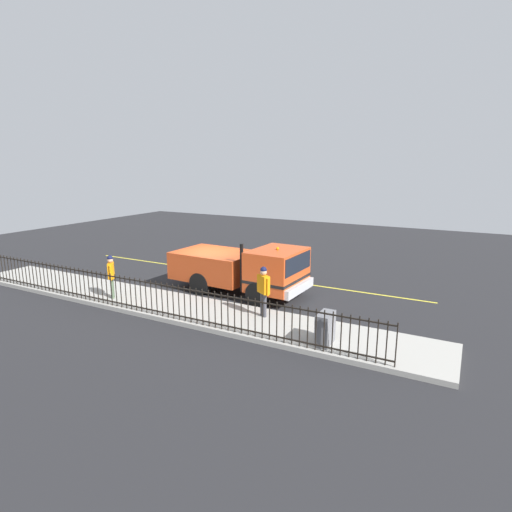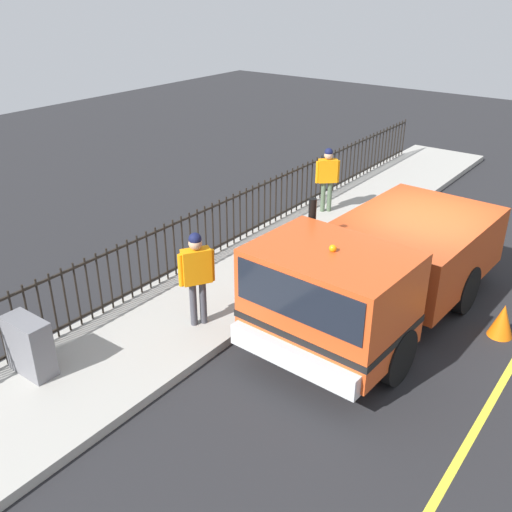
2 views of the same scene
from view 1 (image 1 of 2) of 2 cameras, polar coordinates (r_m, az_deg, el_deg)
name	(u,v)px [view 1 (image 1 of 2)]	position (r m, az deg, el deg)	size (l,w,h in m)	color
ground_plane	(211,286)	(18.89, -6.27, -4.21)	(45.67, 45.67, 0.00)	#232326
sidewalk_slab	(165,305)	(16.50, -12.46, -6.66)	(2.59, 20.76, 0.16)	#A3A099
lane_marking	(237,274)	(20.80, -2.61, -2.56)	(0.12, 18.68, 0.01)	yellow
work_truck	(246,267)	(17.44, -1.36, -1.52)	(2.76, 6.06, 2.41)	#D84C1E
worker_standing	(263,286)	(14.41, 1.04, -4.20)	(0.47, 0.58, 1.82)	orange
pedestrian_distant	(111,272)	(17.39, -19.49, -2.12)	(0.51, 0.50, 1.76)	orange
iron_fence	(143,296)	(15.46, -15.38, -5.32)	(0.04, 17.68, 1.26)	black
utility_cabinet	(325,329)	(12.62, 9.58, -9.91)	(0.82, 0.39, 0.97)	slate
traffic_cone	(247,272)	(19.94, -1.20, -2.27)	(0.45, 0.45, 0.64)	orange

